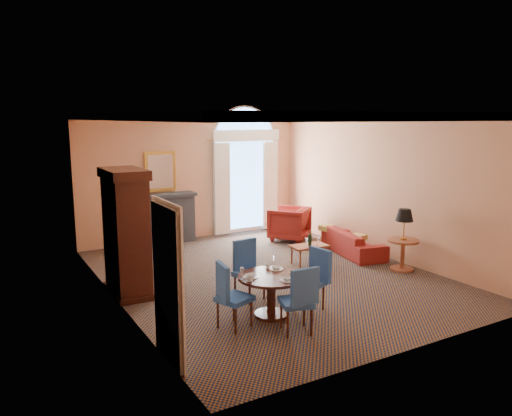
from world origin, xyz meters
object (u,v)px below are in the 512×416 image
armoire (126,235)px  sofa (353,242)px  side_table (404,233)px  dining_table (271,286)px  coffee_table (309,246)px  armchair (289,224)px

armoire → sofa: size_ratio=1.19×
side_table → armoire: bearing=164.9°
sofa → side_table: side_table is taller
dining_table → sofa: dining_table is taller
coffee_table → sofa: bearing=9.2°
sofa → armchair: bearing=28.0°
armoire → coffee_table: size_ratio=2.72×
armchair → coffee_table: size_ratio=1.14×
armchair → sofa: bearing=68.1°
armchair → dining_table: bearing=14.9°
dining_table → coffee_table: dining_table is taller
dining_table → side_table: (3.64, 0.73, 0.29)m
sofa → side_table: bearing=-166.4°
sofa → armchair: (-0.55, 1.86, 0.15)m
armoire → armchair: bearing=21.9°
coffee_table → armoire: bearing=-177.6°
dining_table → coffee_table: bearing=42.7°
sofa → armchair: armchair is taller
armoire → side_table: armoire is taller
dining_table → armchair: size_ratio=1.13×
dining_table → sofa: 4.22m
sofa → side_table: size_ratio=1.49×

